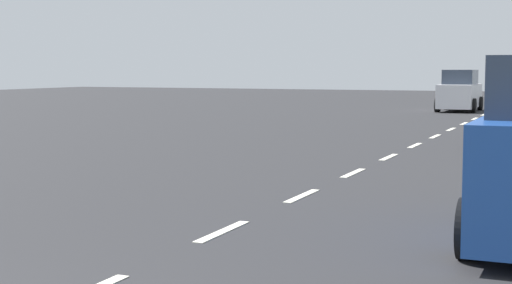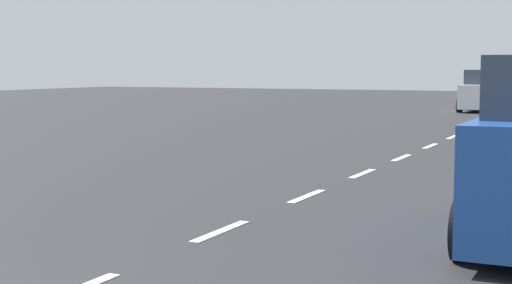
# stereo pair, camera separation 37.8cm
# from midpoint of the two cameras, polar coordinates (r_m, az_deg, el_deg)

# --- Properties ---
(ground_plane) EXTENTS (96.00, 96.00, 0.00)m
(ground_plane) POSITION_cam_midpoint_polar(r_m,az_deg,el_deg) (24.48, 12.78, 0.45)
(ground_plane) COLOR #28282B
(lane_center_line) EXTENTS (0.14, 46.40, 0.01)m
(lane_center_line) POSITION_cam_midpoint_polar(r_m,az_deg,el_deg) (28.61, 14.32, 1.13)
(lane_center_line) COLOR silver
(lane_center_line) RESTS_ON ground
(car_oncoming_third) EXTENTS (1.88, 3.97, 2.01)m
(car_oncoming_third) POSITION_cam_midpoint_polar(r_m,az_deg,el_deg) (38.76, 14.54, 3.59)
(car_oncoming_third) COLOR silver
(car_oncoming_third) RESTS_ON ground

